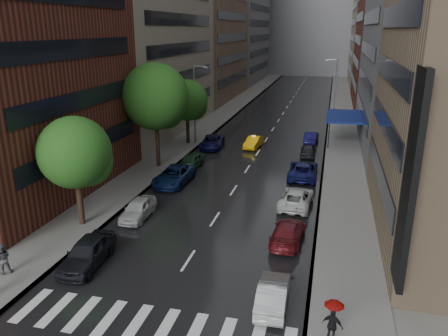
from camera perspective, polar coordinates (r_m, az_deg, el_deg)
The scene contains 19 objects.
ground at distance 23.05m, azimuth -7.98°, elevation -16.67°, with size 220.00×220.00×0.00m, color gray.
road at distance 69.15m, azimuth 7.55°, elevation 6.80°, with size 14.00×140.00×0.01m, color black.
sidewalk_left at distance 70.69m, azimuth 0.23°, elevation 7.25°, with size 4.00×140.00×0.15m, color gray.
sidewalk_right at distance 68.75m, azimuth 15.06°, elevation 6.34°, with size 4.00×140.00×0.15m, color gray.
crosswalk at distance 21.50m, azimuth -9.54°, elevation -19.59°, with size 13.15×2.80×0.01m.
buildings_left at distance 79.61m, azimuth -2.61°, elevation 19.92°, with size 8.00×108.00×38.00m.
buildings_right at distance 74.61m, azimuth 20.83°, elevation 18.26°, with size 8.05×109.10×36.00m.
building_far at distance 135.75m, azimuth 11.42°, elevation 18.71°, with size 40.00×14.00×32.00m, color slate.
tree_near at distance 30.17m, azimuth -18.91°, elevation 1.90°, with size 4.79×4.79×7.63m.
tree_mid at distance 41.85m, azimuth -8.95°, elevation 9.18°, with size 6.30×6.30×10.04m.
tree_far at distance 50.53m, azimuth -4.85°, elevation 8.79°, with size 4.72×4.72×7.53m.
taxi at distance 49.78m, azimuth 3.89°, elevation 3.39°, with size 1.37×3.92×1.29m, color yellow.
parked_cars_left at distance 37.91m, azimuth -6.74°, elevation -1.19°, with size 2.77×31.58×1.60m.
parked_cars_right at distance 36.83m, azimuth 9.88°, elevation -1.98°, with size 2.60×37.16×1.51m.
ped_black_umbrella at distance 26.90m, azimuth -27.04°, elevation -9.87°, with size 1.08×1.07×2.09m.
ped_red_umbrella at distance 20.00m, azimuth 14.08°, elevation -18.40°, with size 0.99×0.82×2.01m.
street_lamp_left at distance 50.55m, azimuth -3.79°, elevation 8.53°, with size 1.74×0.22×9.00m.
street_lamp_right at distance 63.03m, azimuth 14.27°, elevation 9.86°, with size 1.74×0.22×9.00m.
awning at distance 53.44m, azimuth 15.41°, elevation 6.52°, with size 4.00×8.00×3.12m.
Camera 1 is at (7.52, -17.51, 12.97)m, focal length 35.00 mm.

